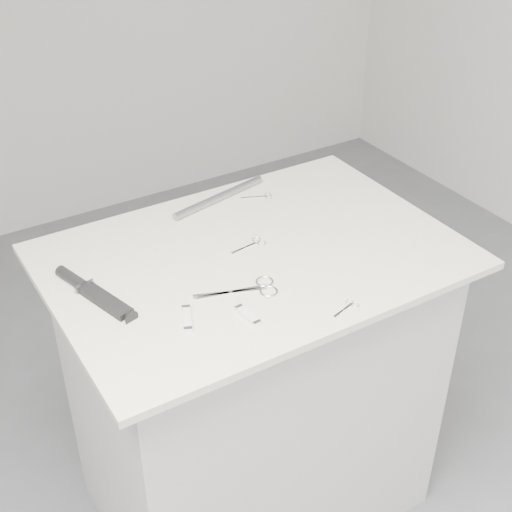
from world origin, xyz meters
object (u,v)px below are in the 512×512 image
large_shears (254,289)px  embroidery_scissors_b (261,197)px  pocket_knife_b (248,316)px  embroidery_scissors_a (252,244)px  pocket_knife_a (187,319)px  plinth (254,392)px  sheathed_knife (90,290)px  tiny_scissors (347,307)px  metal_rail (219,197)px

large_shears → embroidery_scissors_b: bearing=73.8°
large_shears → pocket_knife_b: bearing=-110.8°
embroidery_scissors_a → embroidery_scissors_b: (0.15, 0.20, -0.00)m
embroidery_scissors_b → pocket_knife_a: bearing=-114.0°
plinth → embroidery_scissors_b: (0.17, 0.24, 0.47)m
large_shears → sheathed_knife: sheathed_knife is taller
plinth → pocket_knife_b: 0.54m
large_shears → tiny_scissors: (0.14, -0.17, -0.00)m
sheathed_knife → large_shears: bearing=-135.0°
embroidery_scissors_a → large_shears: bearing=-128.1°
embroidery_scissors_a → tiny_scissors: bearing=-90.1°
embroidery_scissors_a → tiny_scissors: same height
embroidery_scissors_a → sheathed_knife: sheathed_knife is taller
embroidery_scissors_b → pocket_knife_b: 0.54m
large_shears → plinth: bearing=76.4°
plinth → tiny_scissors: size_ratio=11.65×
plinth → tiny_scissors: 0.56m
pocket_knife_a → pocket_knife_b: (0.12, -0.06, -0.00)m
pocket_knife_a → metal_rail: (0.32, 0.43, 0.01)m
large_shears → metal_rail: metal_rail is taller
large_shears → metal_rail: bearing=89.4°
sheathed_knife → plinth: bearing=-113.3°
embroidery_scissors_a → tiny_scissors: (0.05, -0.33, -0.00)m
embroidery_scissors_b → tiny_scissors: (-0.10, -0.53, -0.00)m
tiny_scissors → metal_rail: bearing=74.8°
large_shears → embroidery_scissors_b: (0.24, 0.36, -0.00)m
tiny_scissors → pocket_knife_a: (-0.32, 0.14, 0.00)m
sheathed_knife → pocket_knife_b: bearing=-151.2°
embroidery_scissors_a → pocket_knife_a: bearing=-153.9°
pocket_knife_b → pocket_knife_a: bearing=58.1°
tiny_scissors → large_shears: bearing=114.5°
embroidery_scissors_b → metal_rail: bearing=-178.0°
large_shears → tiny_scissors: large_shears is taller
large_shears → pocket_knife_b: pocket_knife_b is taller
plinth → metal_rail: size_ratio=2.85×
plinth → tiny_scissors: (0.06, -0.29, 0.47)m
metal_rail → plinth: bearing=-101.4°
metal_rail → embroidery_scissors_a: bearing=-99.1°
embroidery_scissors_a → pocket_knife_b: pocket_knife_b is taller
large_shears → pocket_knife_b: size_ratio=2.46×
embroidery_scissors_a → metal_rail: bearing=72.9°
embroidery_scissors_a → pocket_knife_a: pocket_knife_a is taller
embroidery_scissors_b → pocket_knife_b: bearing=-100.9°
embroidery_scissors_a → embroidery_scissors_b: bearing=45.2°
plinth → tiny_scissors: bearing=-78.0°
embroidery_scissors_a → metal_rail: metal_rail is taller
tiny_scissors → pocket_knife_b: 0.22m
tiny_scissors → sheathed_knife: (-0.47, 0.35, 0.01)m
plinth → metal_rail: 0.56m
embroidery_scissors_b → metal_rail: 0.12m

